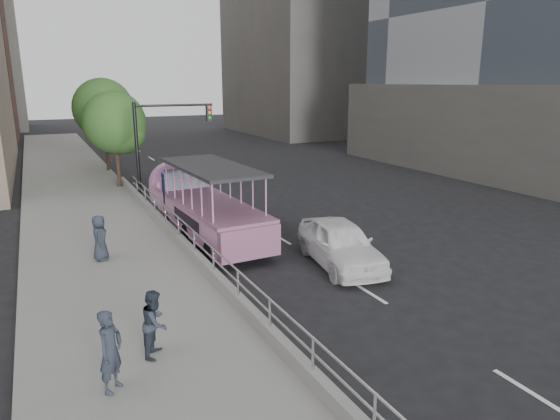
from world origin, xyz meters
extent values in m
plane|color=black|center=(0.00, 0.00, 0.00)|extent=(160.00, 160.00, 0.00)
cube|color=gray|center=(-5.75, 10.00, 0.15)|extent=(5.50, 80.00, 0.30)
cube|color=#A1A19C|center=(-3.12, 2.00, 0.48)|extent=(0.24, 30.00, 0.36)
cylinder|color=silver|center=(-3.12, -8.00, 1.01)|extent=(0.07, 0.07, 0.70)
cylinder|color=silver|center=(-3.12, -6.00, 1.01)|extent=(0.07, 0.07, 0.70)
cylinder|color=silver|center=(-3.12, -4.00, 1.01)|extent=(0.07, 0.07, 0.70)
cylinder|color=silver|center=(-3.12, -2.00, 1.01)|extent=(0.07, 0.07, 0.70)
cylinder|color=silver|center=(-3.12, 0.00, 1.01)|extent=(0.07, 0.07, 0.70)
cylinder|color=silver|center=(-3.12, 2.00, 1.01)|extent=(0.07, 0.07, 0.70)
cylinder|color=silver|center=(-3.12, 4.00, 1.01)|extent=(0.07, 0.07, 0.70)
cylinder|color=silver|center=(-3.12, 6.00, 1.01)|extent=(0.07, 0.07, 0.70)
cylinder|color=silver|center=(-3.12, 8.00, 1.01)|extent=(0.07, 0.07, 0.70)
cylinder|color=silver|center=(-3.12, 10.00, 1.01)|extent=(0.07, 0.07, 0.70)
cylinder|color=silver|center=(-3.12, 12.00, 1.01)|extent=(0.07, 0.07, 0.70)
cylinder|color=silver|center=(-3.12, 2.00, 1.01)|extent=(0.06, 22.00, 0.06)
cylinder|color=silver|center=(-3.12, 2.00, 1.34)|extent=(0.06, 22.00, 0.06)
cylinder|color=black|center=(-2.45, 2.27, 0.40)|extent=(0.35, 0.81, 0.80)
cylinder|color=black|center=(-0.51, 2.36, 0.40)|extent=(0.35, 0.81, 0.80)
cylinder|color=black|center=(-2.57, 4.75, 0.40)|extent=(0.35, 0.81, 0.80)
cylinder|color=black|center=(-0.62, 4.84, 0.40)|extent=(0.35, 0.81, 0.80)
cylinder|color=black|center=(-2.68, 7.23, 0.40)|extent=(0.35, 0.81, 0.80)
cylinder|color=black|center=(-0.73, 7.31, 0.40)|extent=(0.35, 0.81, 0.80)
cube|color=#D486C1|center=(-1.60, 4.97, 0.91)|extent=(2.54, 7.36, 1.11)
cube|color=#D486C1|center=(-1.79, 9.22, 1.13)|extent=(2.25, 1.98, 1.38)
cylinder|color=#D486C1|center=(-1.83, 9.97, 1.40)|extent=(2.11, 0.71, 2.08)
cube|color=#925578|center=(-1.43, 1.21, 0.91)|extent=(2.23, 0.41, 1.11)
cube|color=#925578|center=(-1.60, 4.97, 1.51)|extent=(2.66, 7.63, 0.11)
cube|color=#252527|center=(-1.58, 4.62, 3.00)|extent=(2.61, 5.95, 0.12)
cube|color=#8A94A3|center=(-1.72, 7.67, 2.05)|extent=(2.04, 0.28, 0.93)
cube|color=#D486C1|center=(-1.74, 8.07, 1.79)|extent=(1.99, 0.97, 0.44)
imported|color=white|center=(1.50, 0.16, 0.79)|extent=(2.63, 4.90, 1.58)
imported|color=#2A323E|center=(-6.71, -4.39, 1.15)|extent=(0.71, 0.73, 1.69)
imported|color=#2A323E|center=(-5.64, -3.43, 1.06)|extent=(0.87, 0.93, 1.52)
imported|color=#2A323E|center=(-5.95, 3.49, 1.08)|extent=(0.62, 0.84, 1.57)
cylinder|color=black|center=(-3.00, 6.62, 1.16)|extent=(0.07, 0.07, 2.31)
cube|color=#0B134E|center=(-3.00, 6.62, 2.13)|extent=(0.03, 0.57, 0.83)
cube|color=white|center=(-2.97, 6.62, 2.13)|extent=(0.02, 0.37, 0.51)
cylinder|color=black|center=(-2.90, 12.50, 2.60)|extent=(0.18, 0.18, 5.20)
cylinder|color=black|center=(-0.90, 12.50, 5.00)|extent=(4.20, 0.12, 0.12)
cube|color=black|center=(1.00, 12.50, 4.55)|extent=(0.28, 0.22, 0.85)
sphere|color=red|center=(1.00, 12.37, 4.85)|extent=(0.16, 0.16, 0.16)
cylinder|color=#312316|center=(-3.40, 16.00, 1.54)|extent=(0.22, 0.22, 3.08)
sphere|color=#255120|center=(-3.40, 16.00, 3.96)|extent=(3.52, 3.52, 3.52)
sphere|color=#255120|center=(-3.00, 15.70, 3.41)|extent=(2.42, 2.42, 2.42)
cylinder|color=#312316|center=(-3.20, 22.00, 1.74)|extent=(0.22, 0.22, 3.47)
sphere|color=#255120|center=(-3.20, 22.00, 4.46)|extent=(3.97, 3.97, 3.97)
sphere|color=#255120|center=(-2.80, 21.70, 3.84)|extent=(2.73, 2.73, 2.73)
camera|label=1|loc=(-7.58, -13.58, 6.19)|focal=32.00mm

